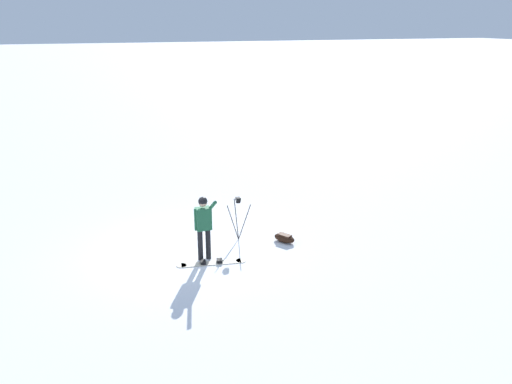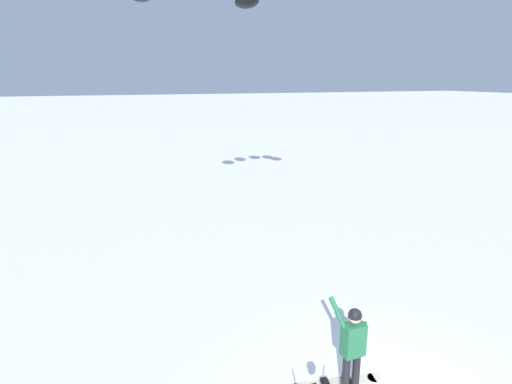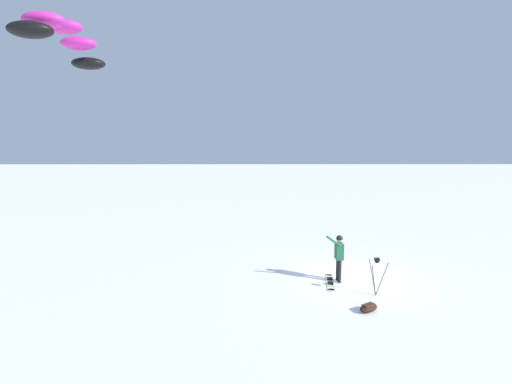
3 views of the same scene
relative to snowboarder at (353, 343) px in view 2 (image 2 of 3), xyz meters
The scene contains 2 objects.
snowboarder is the anchor object (origin of this frame).
snowboard 1.13m from the snowboarder, 73.81° to the right, with size 1.83×0.54×0.10m.
Camera 2 is at (4.25, 4.70, 5.66)m, focal length 29.16 mm.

